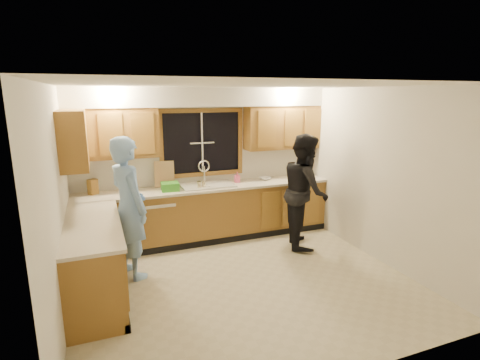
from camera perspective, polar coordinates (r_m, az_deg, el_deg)
name	(u,v)px	position (r m, az deg, el deg)	size (l,w,h in m)	color
floor	(244,281)	(5.09, 0.60, -15.13)	(4.20, 4.20, 0.00)	#BAAF8F
ceiling	(244,85)	(4.49, 0.67, 14.27)	(4.20, 4.20, 0.00)	white
wall_back	(202,163)	(6.40, -5.76, 2.56)	(4.20, 4.20, 0.00)	silver
wall_left	(57,207)	(4.34, -26.10, -3.73)	(3.80, 3.80, 0.00)	silver
wall_right	(379,176)	(5.74, 20.45, 0.61)	(3.80, 3.80, 0.00)	silver
base_cabinets_back	(208,214)	(6.32, -4.86, -5.15)	(4.20, 0.60, 0.88)	olive
base_cabinets_left	(94,261)	(4.92, -21.31, -11.42)	(0.60, 1.90, 0.88)	olive
countertop_back	(208,187)	(6.17, -4.90, -1.13)	(4.20, 0.63, 0.04)	beige
countertop_left	(92,225)	(4.76, -21.58, -6.33)	(0.63, 1.90, 0.04)	beige
upper_cabinets_left	(112,133)	(5.93, -18.90, 6.73)	(1.35, 0.33, 0.75)	olive
upper_cabinets_right	(282,127)	(6.69, 6.46, 7.97)	(1.35, 0.33, 0.75)	olive
upper_cabinets_return	(73,139)	(5.32, -24.07, 5.66)	(0.33, 0.90, 0.75)	olive
soffit	(204,97)	(6.13, -5.55, 12.45)	(4.20, 0.35, 0.30)	silver
window_frame	(202,143)	(6.33, -5.81, 5.66)	(1.44, 0.03, 1.14)	black
sink	(208,189)	(6.20, -4.94, -1.40)	(0.86, 0.52, 0.57)	silver
dishwasher	(157,222)	(6.14, -12.48, -6.24)	(0.60, 0.56, 0.82)	white
stove	(95,282)	(4.40, -21.24, -14.26)	(0.58, 0.75, 0.90)	white
man	(129,208)	(5.12, -16.55, -4.10)	(0.69, 0.45, 1.89)	#7CA9EA
woman	(305,191)	(6.01, 9.86, -1.63)	(0.88, 0.68, 1.81)	black
knife_block	(93,187)	(6.05, -21.51, -0.96)	(0.13, 0.11, 0.23)	olive
cutting_board	(164,174)	(6.20, -11.45, 0.91)	(0.32, 0.02, 0.42)	tan
dish_crate	(170,187)	(5.96, -10.62, -0.99)	(0.27, 0.25, 0.13)	#379426
soap_bottle	(237,177)	(6.40, -0.44, 0.43)	(0.08, 0.08, 0.18)	#F95E8F
bowl	(265,178)	(6.62, 3.86, 0.24)	(0.20, 0.20, 0.05)	silver
can_left	(199,185)	(5.97, -6.23, -0.80)	(0.07, 0.07, 0.13)	beige
can_right	(204,185)	(6.02, -5.52, -0.71)	(0.07, 0.07, 0.12)	beige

